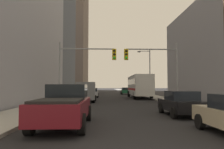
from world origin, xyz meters
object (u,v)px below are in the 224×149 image
object	(u,v)px
pickup_truck_maroon	(65,105)
cargo_van_grey	(86,91)
city_bus	(139,85)
sedan_black	(181,103)
traffic_signal_near_left	(85,62)
traffic_signal_near_right	(154,62)
sedan_green	(125,91)
sedan_silver	(92,93)

from	to	relation	value
pickup_truck_maroon	cargo_van_grey	world-z (taller)	cargo_van_grey
city_bus	sedan_black	xyz separation A→B (m)	(-0.75, -20.42, -1.16)
city_bus	traffic_signal_near_left	world-z (taller)	traffic_signal_near_left
traffic_signal_near_right	pickup_truck_maroon	bearing A→B (deg)	-121.42
sedan_green	pickup_truck_maroon	bearing A→B (deg)	-99.79
cargo_van_grey	sedan_black	xyz separation A→B (m)	(6.74, -12.35, -0.52)
sedan_green	traffic_signal_near_right	world-z (taller)	traffic_signal_near_right
traffic_signal_near_right	sedan_black	bearing A→B (deg)	-90.69
sedan_black	traffic_signal_near_left	xyz separation A→B (m)	(-6.53, 7.60, 3.35)
sedan_silver	pickup_truck_maroon	bearing A→B (deg)	-89.97
pickup_truck_maroon	sedan_silver	world-z (taller)	pickup_truck_maroon
cargo_van_grey	sedan_silver	size ratio (longest dim) A/B	1.23
sedan_black	sedan_green	bearing A→B (deg)	89.84
city_bus	pickup_truck_maroon	distance (m)	24.79
sedan_black	sedan_green	size ratio (longest dim) A/B	1.00
pickup_truck_maroon	sedan_black	distance (m)	7.30
pickup_truck_maroon	sedan_green	xyz separation A→B (m)	(6.63, 38.44, -0.16)
pickup_truck_maroon	city_bus	bearing A→B (deg)	72.89
pickup_truck_maroon	sedan_silver	distance (m)	25.24
cargo_van_grey	traffic_signal_near_left	distance (m)	5.54
city_bus	pickup_truck_maroon	xyz separation A→B (m)	(-7.29, -23.67, -1.00)
sedan_green	traffic_signal_near_left	size ratio (longest dim) A/B	0.70
pickup_truck_maroon	sedan_silver	size ratio (longest dim) A/B	1.27
cargo_van_grey	traffic_signal_near_left	xyz separation A→B (m)	(0.21, -4.75, 2.83)
traffic_signal_near_left	city_bus	bearing A→B (deg)	60.40
sedan_green	sedan_silver	bearing A→B (deg)	-116.72
traffic_signal_near_right	sedan_silver	bearing A→B (deg)	114.78
sedan_silver	traffic_signal_near_right	size ratio (longest dim) A/B	0.71
sedan_silver	traffic_signal_near_left	size ratio (longest dim) A/B	0.71
city_bus	traffic_signal_near_left	distance (m)	14.91
cargo_van_grey	sedan_silver	distance (m)	9.65
sedan_black	pickup_truck_maroon	bearing A→B (deg)	-153.54
city_bus	sedan_green	world-z (taller)	city_bus
pickup_truck_maroon	traffic_signal_near_left	size ratio (longest dim) A/B	0.90
pickup_truck_maroon	traffic_signal_near_right	xyz separation A→B (m)	(6.63, 10.85, 3.18)
sedan_black	traffic_signal_near_left	distance (m)	10.56
cargo_van_grey	sedan_green	world-z (taller)	cargo_van_grey
pickup_truck_maroon	traffic_signal_near_right	world-z (taller)	traffic_signal_near_right
sedan_silver	sedan_black	bearing A→B (deg)	-73.40
pickup_truck_maroon	cargo_van_grey	distance (m)	15.61
city_bus	cargo_van_grey	bearing A→B (deg)	-132.88
sedan_black	city_bus	bearing A→B (deg)	87.89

